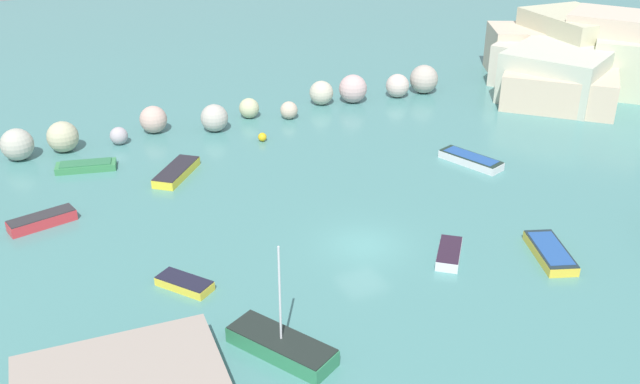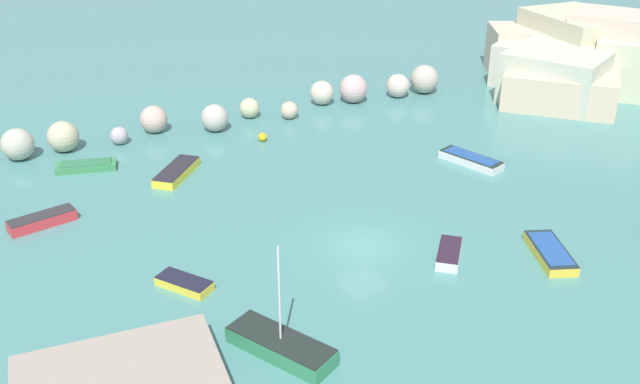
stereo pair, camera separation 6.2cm
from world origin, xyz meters
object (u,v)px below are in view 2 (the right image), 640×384
object	(u,v)px
moored_boat_5	(471,160)
moored_boat_7	(42,220)
channel_buoy	(263,137)
moored_boat_1	(281,345)
moored_boat_3	(177,172)
moored_boat_2	(550,252)
moored_boat_6	(86,166)
moored_boat_4	(184,283)
moored_boat_0	(449,253)

from	to	relation	value
moored_boat_5	moored_boat_7	size ratio (longest dim) A/B	1.20
channel_buoy	moored_boat_1	distance (m)	24.55
moored_boat_3	moored_boat_2	bearing A→B (deg)	79.48
moored_boat_6	moored_boat_3	bearing A→B (deg)	158.96
channel_buoy	moored_boat_1	size ratio (longest dim) A/B	0.12
moored_boat_1	moored_boat_4	size ratio (longest dim) A/B	1.77
moored_boat_3	moored_boat_4	distance (m)	13.48
moored_boat_4	moored_boat_6	bearing A→B (deg)	151.59
channel_buoy	moored_boat_4	bearing A→B (deg)	-124.66
moored_boat_0	moored_boat_5	world-z (taller)	moored_boat_5
moored_boat_5	moored_boat_2	bearing A→B (deg)	-35.67
channel_buoy	moored_boat_5	world-z (taller)	channel_buoy
channel_buoy	moored_boat_2	distance (m)	23.34
moored_boat_7	moored_boat_5	bearing A→B (deg)	-20.10
moored_boat_4	moored_boat_5	xyz separation A→B (m)	(22.23, 5.63, 0.07)
moored_boat_1	moored_boat_3	xyz separation A→B (m)	(1.41, 19.85, -0.12)
moored_boat_5	channel_buoy	bearing A→B (deg)	-150.35
moored_boat_5	moored_boat_4	bearing A→B (deg)	-93.13
moored_boat_7	moored_boat_1	bearing A→B (deg)	-77.03
moored_boat_0	moored_boat_1	world-z (taller)	moored_boat_1
moored_boat_5	moored_boat_3	bearing A→B (deg)	-128.92
moored_boat_1	moored_boat_5	world-z (taller)	moored_boat_1
moored_boat_1	moored_boat_7	xyz separation A→B (m)	(-7.54, 16.82, -0.08)
moored_boat_0	moored_boat_4	distance (m)	13.95
moored_boat_2	moored_boat_1	bearing A→B (deg)	-64.86
moored_boat_1	moored_boat_2	world-z (taller)	moored_boat_1
moored_boat_0	moored_boat_6	world-z (taller)	moored_boat_0
moored_boat_7	moored_boat_3	bearing A→B (deg)	7.57
moored_boat_0	moored_boat_3	distance (m)	19.45
moored_boat_6	moored_boat_7	bearing A→B (deg)	76.44
moored_boat_0	moored_boat_7	world-z (taller)	moored_boat_7
moored_boat_0	moored_boat_5	bearing A→B (deg)	178.67
moored_boat_0	moored_boat_2	distance (m)	5.44
moored_boat_4	moored_boat_5	size ratio (longest dim) A/B	0.65
channel_buoy	moored_boat_6	distance (m)	12.65
channel_buoy	moored_boat_5	bearing A→B (deg)	-43.00
moored_boat_3	moored_boat_7	bearing A→B (deg)	-29.32
moored_boat_1	moored_boat_3	size ratio (longest dim) A/B	1.27
channel_buoy	moored_boat_4	xyz separation A→B (m)	(-11.08, -16.03, -0.07)
moored_boat_3	moored_boat_6	distance (m)	6.40
channel_buoy	moored_boat_6	world-z (taller)	channel_buoy
channel_buoy	moored_boat_4	world-z (taller)	channel_buoy
moored_boat_3	moored_boat_5	bearing A→B (deg)	110.37
moored_boat_6	moored_boat_4	bearing A→B (deg)	110.76
channel_buoy	moored_boat_5	distance (m)	15.24
moored_boat_3	moored_boat_5	distance (m)	20.03
moored_boat_1	moored_boat_0	bearing A→B (deg)	78.47
channel_buoy	moored_boat_3	world-z (taller)	channel_buoy
moored_boat_0	moored_boat_7	xyz separation A→B (m)	(-18.78, 13.74, 0.05)
moored_boat_4	moored_boat_3	bearing A→B (deg)	130.86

